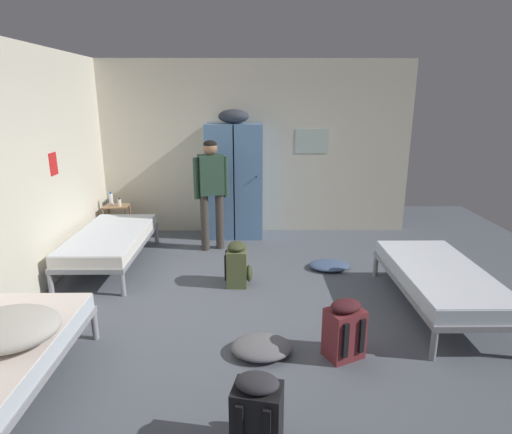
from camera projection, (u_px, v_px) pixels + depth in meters
The scene contains 15 objects.
ground_plane at pixel (256, 305), 4.82m from camera, with size 8.86×8.86×0.00m, color #565B66.
room_backdrop at pixel (157, 162), 5.72m from camera, with size 5.18×5.60×2.84m.
locker_bank at pixel (234, 179), 6.94m from camera, with size 0.90×0.55×2.07m.
shelf_unit at pixel (117, 219), 6.93m from camera, with size 0.38×0.30×0.57m.
bed_left_rear at pixel (110, 240), 5.82m from camera, with size 0.90×1.90×0.49m.
bed_right at pixel (440, 278), 4.60m from camera, with size 0.90×1.90×0.49m.
bedding_heap at pixel (9, 328), 3.18m from camera, with size 0.75×0.65×0.22m.
person_traveler at pixel (211, 185), 6.31m from camera, with size 0.50×0.31×1.66m.
water_bottle at pixel (111, 199), 6.86m from camera, with size 0.06×0.06×0.22m.
lotion_bottle at pixel (120, 203), 6.81m from camera, with size 0.05×0.05×0.14m.
backpack_maroon at pixel (344, 330), 3.81m from camera, with size 0.39×0.40×0.55m.
backpack_black at pixel (258, 413), 2.81m from camera, with size 0.36×0.38×0.55m.
backpack_olive at pixel (238, 265), 5.28m from camera, with size 0.34×0.33×0.55m.
clothes_pile_denim at pixel (329, 265), 5.81m from camera, with size 0.54×0.43×0.09m.
clothes_pile_grey at pixel (262, 347), 3.89m from camera, with size 0.55×0.45×0.13m.
Camera 1 is at (-0.04, -4.36, 2.27)m, focal length 29.98 mm.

